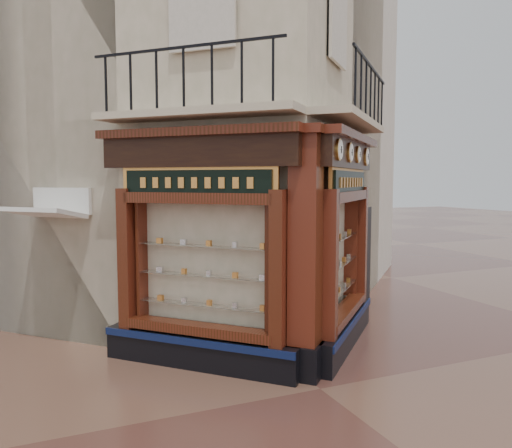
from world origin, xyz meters
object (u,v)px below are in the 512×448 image
awning (49,349)px  signboard_right (349,182)px  corner_pilaster (305,257)px  clock_c (358,155)px  clock_a (339,150)px  clock_b (350,152)px  signboard_left (196,183)px  clock_d (366,157)px

awning → signboard_right: size_ratio=0.66×
signboard_right → corner_pilaster: bearing=169.8°
clock_c → clock_a: bearing=-180.0°
corner_pilaster → clock_b: 2.13m
awning → signboard_right: bearing=-156.2°
corner_pilaster → awning: size_ratio=2.96×
clock_a → clock_c: (1.16, 1.16, -0.00)m
clock_a → awning: 6.41m
signboard_left → clock_a: bearing=-162.3°
signboard_right → awning: bearing=113.8°
corner_pilaster → signboard_left: bearing=100.2°
clock_a → clock_b: size_ratio=1.00×
signboard_left → corner_pilaster: bearing=-169.8°
clock_b → signboard_right: 0.73m
awning → signboard_right: (5.20, -2.02, 3.10)m
corner_pilaster → clock_c: corner_pilaster is taller
clock_a → clock_b: (0.62, 0.62, 0.00)m
corner_pilaster → signboard_left: size_ratio=1.95×
corner_pilaster → signboard_right: bearing=-10.2°
corner_pilaster → signboard_left: 2.12m
signboard_right → clock_b: bearing=-167.5°
awning → clock_a: bearing=-170.5°
clock_c → clock_d: (0.66, 0.66, 0.00)m
clock_a → corner_pilaster: bearing=131.4°
signboard_left → signboard_right: bearing=-135.0°
awning → signboard_left: size_ratio=0.66×
clock_b → clock_c: (0.54, 0.54, -0.00)m
clock_c → clock_d: clock_d is taller
clock_a → signboard_left: size_ratio=0.17×
signboard_left → signboard_right: (2.92, 0.00, 0.00)m
awning → clock_c: bearing=-154.2°
corner_pilaster → clock_a: size_ratio=11.39×
corner_pilaster → clock_c: size_ratio=12.54×
corner_pilaster → clock_b: bearing=-18.9°
clock_d → clock_a: bearing=-180.0°
clock_a → signboard_right: bearing=4.6°
awning → signboard_right: 6.39m
corner_pilaster → clock_b: (1.19, 0.58, 1.67)m
clock_d → awning: bearing=123.5°
awning → signboard_right: signboard_right is taller
clock_c → signboard_right: (-0.27, -0.11, -0.52)m
clock_d → signboard_right: (-0.93, -0.77, -0.52)m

